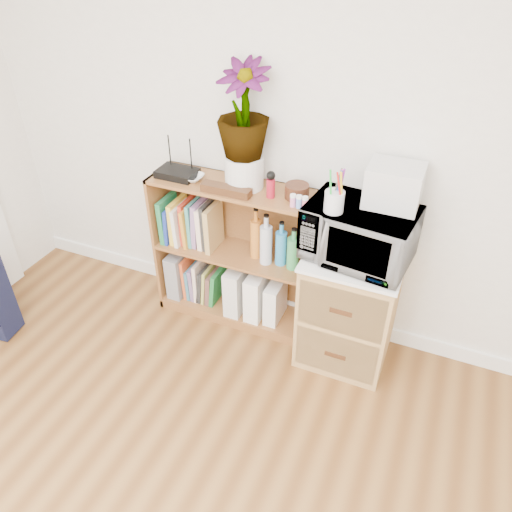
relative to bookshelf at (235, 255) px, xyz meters
The scene contains 21 objects.
skirting_board 0.57m from the bookshelf, 21.80° to the left, with size 4.00×0.02×0.10m, color white.
bookshelf is the anchor object (origin of this frame).
wicker_unit 0.76m from the bookshelf, ahead, with size 0.50×0.45×0.70m, color #9E7542.
microwave 0.85m from the bookshelf, ahead, with size 0.54×0.37×0.30m, color silver.
pen_cup 0.88m from the bookshelf, 15.34° to the right, with size 0.10×0.10×0.11m, color silver.
small_appliance 1.09m from the bookshelf, ahead, with size 0.26×0.22×0.21m, color silver.
router 0.60m from the bookshelf, behind, with size 0.23×0.16×0.04m, color black.
white_bowl 0.55m from the bookshelf, behind, with size 0.13×0.13×0.03m, color white.
plant_pot 0.57m from the bookshelf, 17.45° to the left, with size 0.21×0.21×0.18m, color silver.
potted_plant 0.91m from the bookshelf, 17.45° to the left, with size 0.28×0.28×0.50m, color #377A30.
trinket_box 0.51m from the bookshelf, 84.98° to the right, with size 0.28×0.07×0.05m, color #361D0E.
kokeshi_doll 0.58m from the bookshelf, ahead, with size 0.05×0.05×0.11m, color maroon.
wooden_bowl 0.64m from the bookshelf, ahead, with size 0.13×0.13×0.08m, color #371A0F.
paint_jars 0.66m from the bookshelf, 12.03° to the right, with size 0.10×0.04×0.05m, color #CC7184.
file_box 0.48m from the bookshelf, behind, with size 0.09×0.25×0.31m, color gray.
magazine_holder_left 0.24m from the bookshelf, 22.94° to the right, with size 0.10×0.26×0.32m, color silver.
magazine_holder_mid 0.30m from the bookshelf, ahead, with size 0.10×0.25×0.31m, color white.
magazine_holder_right 0.39m from the bookshelf, ahead, with size 0.09×0.22×0.27m, color white.
cookbooks 0.33m from the bookshelf, behind, with size 0.35×0.20×0.30m.
liquor_bottles 0.35m from the bookshelf, ahead, with size 0.40×0.07×0.32m.
lower_books 0.37m from the bookshelf, behind, with size 0.25×0.19×0.29m.
Camera 1 is at (0.76, -0.16, 2.25)m, focal length 35.00 mm.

